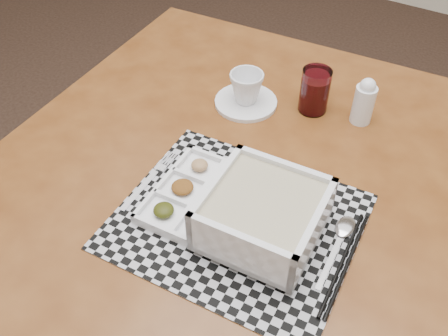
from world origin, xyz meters
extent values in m
plane|color=black|center=(0.00, 0.00, 0.00)|extent=(5.00, 5.00, 0.00)
cube|color=#50260E|center=(0.52, -0.21, 0.81)|extent=(1.18, 1.18, 0.04)
cylinder|color=#50260E|center=(-0.01, 0.25, 0.39)|extent=(0.06, 0.06, 0.79)
cube|color=#50260E|center=(0.49, 0.26, 0.75)|extent=(0.96, 0.09, 0.09)
cube|color=#50260E|center=(0.05, -0.24, 0.75)|extent=(0.09, 0.96, 0.09)
cube|color=#ACACB4|center=(0.55, -0.34, 0.84)|extent=(0.46, 0.40, 0.00)
cube|color=white|center=(0.53, -0.32, 0.84)|extent=(0.33, 0.24, 0.01)
cube|color=white|center=(0.53, -0.22, 0.85)|extent=(0.32, 0.03, 0.01)
cube|color=white|center=(0.54, -0.43, 0.85)|extent=(0.32, 0.03, 0.01)
cube|color=white|center=(0.38, -0.33, 0.85)|extent=(0.02, 0.22, 0.01)
cube|color=white|center=(0.69, -0.31, 0.85)|extent=(0.02, 0.22, 0.01)
cube|color=white|center=(0.46, -0.33, 0.85)|extent=(0.02, 0.20, 0.01)
cube|color=white|center=(0.42, -0.37, 0.85)|extent=(0.08, 0.01, 0.01)
cube|color=white|center=(0.41, -0.30, 0.85)|extent=(0.08, 0.01, 0.01)
ellipsoid|color=black|center=(0.42, -0.40, 0.86)|extent=(0.04, 0.04, 0.02)
ellipsoid|color=#4A200C|center=(0.42, -0.33, 0.86)|extent=(0.04, 0.04, 0.02)
ellipsoid|color=#976F44|center=(0.41, -0.26, 0.86)|extent=(0.04, 0.04, 0.02)
cube|color=white|center=(0.60, -0.34, 0.85)|extent=(0.21, 0.21, 0.01)
cube|color=white|center=(0.59, -0.25, 0.89)|extent=(0.20, 0.02, 0.09)
cube|color=white|center=(0.61, -0.43, 0.89)|extent=(0.20, 0.02, 0.09)
cube|color=white|center=(0.51, -0.34, 0.89)|extent=(0.02, 0.20, 0.09)
cube|color=white|center=(0.69, -0.33, 0.89)|extent=(0.02, 0.20, 0.09)
cube|color=tan|center=(0.60, -0.34, 0.89)|extent=(0.19, 0.19, 0.08)
cube|color=silver|center=(0.34, -0.37, 0.84)|extent=(0.02, 0.12, 0.00)
cube|color=silver|center=(0.34, -0.29, 0.84)|extent=(0.02, 0.02, 0.00)
cube|color=silver|center=(0.33, -0.27, 0.84)|extent=(0.01, 0.04, 0.00)
cube|color=silver|center=(0.33, -0.27, 0.84)|extent=(0.01, 0.04, 0.00)
cube|color=silver|center=(0.34, -0.26, 0.84)|extent=(0.01, 0.04, 0.00)
cube|color=silver|center=(0.35, -0.26, 0.84)|extent=(0.01, 0.04, 0.00)
cube|color=silver|center=(0.73, -0.34, 0.84)|extent=(0.02, 0.12, 0.00)
ellipsoid|color=silver|center=(0.73, -0.25, 0.84)|extent=(0.04, 0.06, 0.01)
cylinder|color=black|center=(0.75, -0.32, 0.84)|extent=(0.02, 0.24, 0.01)
cylinder|color=black|center=(0.76, -0.32, 0.84)|extent=(0.02, 0.24, 0.01)
cylinder|color=white|center=(0.38, -0.01, 0.84)|extent=(0.15, 0.15, 0.01)
imported|color=white|center=(0.38, -0.01, 0.88)|extent=(0.09, 0.09, 0.08)
cylinder|color=white|center=(0.53, 0.06, 0.89)|extent=(0.07, 0.07, 0.11)
cylinder|color=#41050A|center=(0.53, 0.06, 0.88)|extent=(0.06, 0.06, 0.09)
cylinder|color=white|center=(0.64, 0.07, 0.88)|extent=(0.05, 0.05, 0.09)
sphere|color=white|center=(0.64, 0.07, 0.93)|extent=(0.04, 0.04, 0.04)
camera|label=1|loc=(0.84, -0.86, 1.56)|focal=40.00mm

